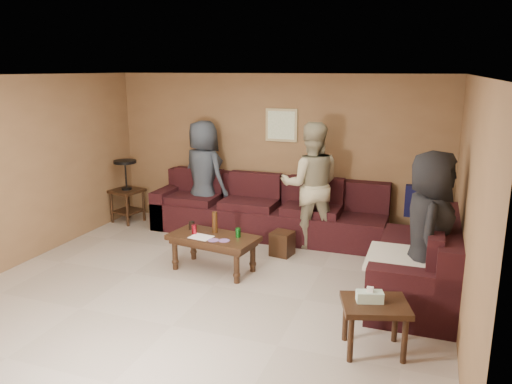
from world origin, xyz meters
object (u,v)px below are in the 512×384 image
Objects in this scene: waste_bin at (282,243)px; person_right at (429,232)px; person_middle at (311,185)px; person_left at (204,175)px; coffee_table at (213,241)px; end_table_left at (127,190)px; sectional_sofa at (309,230)px; side_table_right at (374,309)px.

person_right is at bearing -27.88° from waste_bin.
person_left is at bearing -25.36° from person_middle.
person_left reaches higher than coffee_table.
person_left is at bearing 7.53° from end_table_left.
sectional_sofa is at bearing -174.82° from person_left.
sectional_sofa is 0.43m from waste_bin.
waste_bin is (2.96, -0.64, -0.39)m from end_table_left.
sectional_sofa is 1.47m from coffee_table.
coffee_table is 1.70× the size of side_table_right.
side_table_right is at bearing -31.49° from end_table_left.
sectional_sofa is 2.62m from side_table_right.
person_right is at bearing -4.19° from coffee_table.
waste_bin is at bearing -12.22° from end_table_left.
person_right reaches higher than end_table_left.
sectional_sofa is at bearing 46.60° from coffee_table.
end_table_left is 5.17m from person_right.
end_table_left is 0.58× the size of person_middle.
side_table_right reaches higher than waste_bin.
person_middle is at bearing 46.61° from person_right.
coffee_table reaches higher than side_table_right.
coffee_table is 0.69× the size of person_right.
person_right reaches higher than waste_bin.
end_table_left is at bearing 167.78° from waste_bin.
waste_bin is (0.69, 0.83, -0.23)m from coffee_table.
end_table_left is 3.14× the size of waste_bin.
coffee_table is at bearing 149.97° from side_table_right.
end_table_left is at bearing 29.63° from person_left.
side_table_right is 0.40× the size of person_left.
sectional_sofa is 3.32m from end_table_left.
sectional_sofa is 0.67m from person_middle.
waste_bin is at bearing 61.91° from person_right.
coffee_table is (-1.01, -1.07, 0.08)m from sectional_sofa.
sectional_sofa is at bearing 51.65° from person_right.
person_left reaches higher than end_table_left.
coffee_table is at bearing 85.60° from person_right.
waste_bin is at bearing 50.29° from coffee_table.
end_table_left is 0.61× the size of person_right.
person_middle is 1.05× the size of person_right.
side_table_right is 0.39× the size of person_middle.
person_right reaches higher than coffee_table.
side_table_right is at bearing 98.44° from person_middle.
person_left is at bearing 62.16° from person_right.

